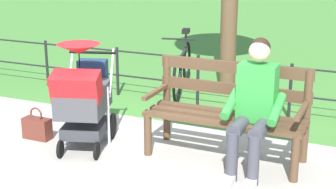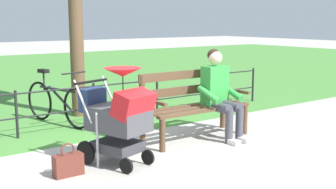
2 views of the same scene
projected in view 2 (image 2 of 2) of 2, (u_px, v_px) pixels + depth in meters
name	position (u px, v px, depth m)	size (l,w,h in m)	color
ground_plane	(147.00, 149.00, 5.61)	(60.00, 60.00, 0.00)	#ADA89E
park_bench	(192.00, 102.00, 6.10)	(1.60, 0.61, 0.96)	brown
person_on_bench	(220.00, 91.00, 6.08)	(0.53, 0.74, 1.28)	#42424C
stroller	(119.00, 115.00, 4.92)	(0.73, 0.99, 1.15)	black
handbag	(68.00, 164.00, 4.64)	(0.32, 0.14, 0.37)	brown
park_fence	(109.00, 99.00, 6.92)	(7.33, 0.04, 0.70)	black
bicycle	(57.00, 102.00, 6.91)	(0.55, 1.62, 0.89)	black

